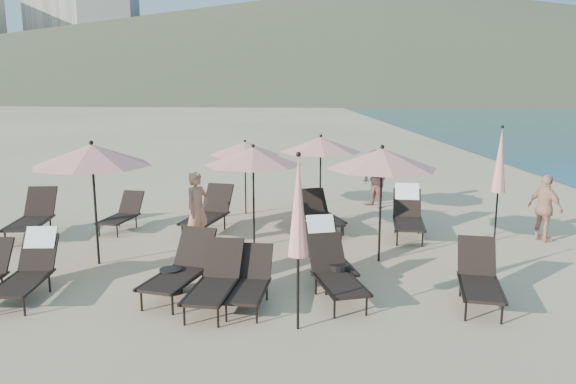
{
  "coord_description": "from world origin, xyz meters",
  "views": [
    {
      "loc": [
        -0.4,
        -9.1,
        3.55
      ],
      "look_at": [
        -0.03,
        3.5,
        1.1
      ],
      "focal_mm": 35.0,
      "sensor_mm": 36.0,
      "label": 1
    }
  ],
  "objects_px": {
    "lounger_11": "(408,213)",
    "beachgoer_c": "(545,208)",
    "lounger_9": "(318,214)",
    "umbrella_open_0": "(92,155)",
    "lounger_13": "(181,268)",
    "lounger_1": "(29,267)",
    "beachgoer_b": "(375,179)",
    "lounger_6": "(33,216)",
    "side_table_0": "(171,281)",
    "lounger_10": "(322,213)",
    "umbrella_open_4": "(321,145)",
    "beachgoer_a": "(197,210)",
    "lounger_7": "(122,213)",
    "lounger_2": "(250,281)",
    "lounger_5": "(479,277)",
    "lounger_12": "(335,273)",
    "lounger_3": "(215,280)",
    "side_table_1": "(339,277)",
    "lounger_8": "(209,212)",
    "umbrella_closed_1": "(500,161)",
    "umbrella_open_1": "(253,156)",
    "lounger_4": "(328,251)",
    "umbrella_open_2": "(382,159)",
    "umbrella_closed_0": "(298,208)",
    "umbrella_open_3": "(245,148)"
  },
  "relations": [
    {
      "from": "lounger_11",
      "to": "beachgoer_c",
      "type": "bearing_deg",
      "value": -0.93
    },
    {
      "from": "lounger_9",
      "to": "umbrella_open_0",
      "type": "distance_m",
      "value": 5.4
    },
    {
      "from": "lounger_13",
      "to": "lounger_11",
      "type": "bearing_deg",
      "value": 56.5
    },
    {
      "from": "lounger_1",
      "to": "beachgoer_b",
      "type": "distance_m",
      "value": 9.73
    },
    {
      "from": "lounger_6",
      "to": "side_table_0",
      "type": "distance_m",
      "value": 5.34
    },
    {
      "from": "lounger_1",
      "to": "beachgoer_b",
      "type": "height_order",
      "value": "beachgoer_b"
    },
    {
      "from": "lounger_10",
      "to": "umbrella_open_4",
      "type": "bearing_deg",
      "value": 71.58
    },
    {
      "from": "lounger_11",
      "to": "beachgoer_a",
      "type": "relative_size",
      "value": 1.14
    },
    {
      "from": "lounger_1",
      "to": "lounger_7",
      "type": "relative_size",
      "value": 1.06
    },
    {
      "from": "lounger_2",
      "to": "beachgoer_c",
      "type": "xyz_separation_m",
      "value": [
        6.54,
        3.57,
        0.37
      ]
    },
    {
      "from": "lounger_5",
      "to": "lounger_12",
      "type": "bearing_deg",
      "value": -172.47
    },
    {
      "from": "lounger_11",
      "to": "side_table_0",
      "type": "xyz_separation_m",
      "value": [
        -4.95,
        -3.56,
        -0.33
      ]
    },
    {
      "from": "lounger_5",
      "to": "lounger_1",
      "type": "bearing_deg",
      "value": -170.06
    },
    {
      "from": "lounger_5",
      "to": "beachgoer_b",
      "type": "xyz_separation_m",
      "value": [
        -0.39,
        7.23,
        0.39
      ]
    },
    {
      "from": "lounger_3",
      "to": "lounger_5",
      "type": "distance_m",
      "value": 4.28
    },
    {
      "from": "lounger_5",
      "to": "beachgoer_a",
      "type": "relative_size",
      "value": 1.06
    },
    {
      "from": "umbrella_open_4",
      "to": "side_table_1",
      "type": "relative_size",
      "value": 4.78
    },
    {
      "from": "lounger_8",
      "to": "lounger_1",
      "type": "bearing_deg",
      "value": -104.32
    },
    {
      "from": "lounger_6",
      "to": "umbrella_closed_1",
      "type": "relative_size",
      "value": 0.71
    },
    {
      "from": "umbrella_closed_1",
      "to": "side_table_0",
      "type": "distance_m",
      "value": 7.68
    },
    {
      "from": "lounger_5",
      "to": "beachgoer_c",
      "type": "height_order",
      "value": "beachgoer_c"
    },
    {
      "from": "umbrella_open_1",
      "to": "lounger_4",
      "type": "bearing_deg",
      "value": -55.36
    },
    {
      "from": "beachgoer_a",
      "to": "side_table_0",
      "type": "bearing_deg",
      "value": -143.96
    },
    {
      "from": "umbrella_open_4",
      "to": "side_table_1",
      "type": "xyz_separation_m",
      "value": [
        -0.09,
        -4.97,
        -1.77
      ]
    },
    {
      "from": "lounger_7",
      "to": "lounger_12",
      "type": "bearing_deg",
      "value": -30.53
    },
    {
      "from": "lounger_5",
      "to": "umbrella_closed_1",
      "type": "bearing_deg",
      "value": 79.02
    },
    {
      "from": "lounger_7",
      "to": "side_table_0",
      "type": "bearing_deg",
      "value": -51.65
    },
    {
      "from": "lounger_4",
      "to": "lounger_8",
      "type": "height_order",
      "value": "lounger_8"
    },
    {
      "from": "lounger_12",
      "to": "side_table_1",
      "type": "relative_size",
      "value": 3.69
    },
    {
      "from": "umbrella_open_1",
      "to": "lounger_2",
      "type": "bearing_deg",
      "value": -89.32
    },
    {
      "from": "lounger_4",
      "to": "umbrella_open_1",
      "type": "height_order",
      "value": "umbrella_open_1"
    },
    {
      "from": "lounger_2",
      "to": "umbrella_open_1",
      "type": "height_order",
      "value": "umbrella_open_1"
    },
    {
      "from": "side_table_1",
      "to": "umbrella_open_2",
      "type": "bearing_deg",
      "value": 57.53
    },
    {
      "from": "lounger_1",
      "to": "umbrella_open_4",
      "type": "height_order",
      "value": "umbrella_open_4"
    },
    {
      "from": "umbrella_open_2",
      "to": "umbrella_closed_0",
      "type": "relative_size",
      "value": 0.91
    },
    {
      "from": "beachgoer_a",
      "to": "lounger_10",
      "type": "bearing_deg",
      "value": -25.91
    },
    {
      "from": "lounger_9",
      "to": "lounger_11",
      "type": "relative_size",
      "value": 0.93
    },
    {
      "from": "umbrella_open_0",
      "to": "umbrella_open_4",
      "type": "relative_size",
      "value": 1.09
    },
    {
      "from": "side_table_1",
      "to": "beachgoer_a",
      "type": "height_order",
      "value": "beachgoer_a"
    },
    {
      "from": "umbrella_open_3",
      "to": "side_table_1",
      "type": "relative_size",
      "value": 4.33
    },
    {
      "from": "beachgoer_b",
      "to": "beachgoer_c",
      "type": "height_order",
      "value": "beachgoer_b"
    },
    {
      "from": "lounger_2",
      "to": "lounger_11",
      "type": "xyz_separation_m",
      "value": [
        3.57,
        4.15,
        0.14
      ]
    },
    {
      "from": "umbrella_closed_1",
      "to": "beachgoer_a",
      "type": "distance_m",
      "value": 6.82
    },
    {
      "from": "lounger_12",
      "to": "side_table_0",
      "type": "distance_m",
      "value": 2.82
    },
    {
      "from": "lounger_1",
      "to": "lounger_12",
      "type": "relative_size",
      "value": 0.96
    },
    {
      "from": "lounger_2",
      "to": "beachgoer_c",
      "type": "relative_size",
      "value": 1.01
    },
    {
      "from": "umbrella_open_4",
      "to": "umbrella_closed_0",
      "type": "distance_m",
      "value": 6.6
    },
    {
      "from": "lounger_5",
      "to": "umbrella_open_2",
      "type": "xyz_separation_m",
      "value": [
        -1.21,
        2.26,
        1.65
      ]
    },
    {
      "from": "lounger_7",
      "to": "lounger_12",
      "type": "xyz_separation_m",
      "value": [
        4.73,
        -4.67,
        0.04
      ]
    },
    {
      "from": "beachgoer_a",
      "to": "beachgoer_c",
      "type": "relative_size",
      "value": 1.08
    }
  ]
}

